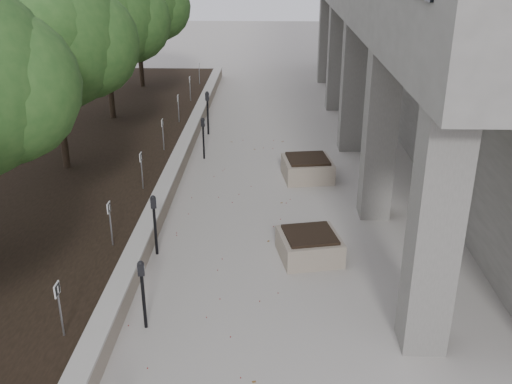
# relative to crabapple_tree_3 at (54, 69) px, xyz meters

# --- Properties ---
(ground) EXTENTS (90.00, 90.00, 0.00)m
(ground) POSITION_rel_crabapple_tree_3_xyz_m (4.80, -8.00, -3.12)
(ground) COLOR #ABA69D
(ground) RESTS_ON ground
(retaining_wall) EXTENTS (0.39, 26.00, 0.50)m
(retaining_wall) POSITION_rel_crabapple_tree_3_xyz_m (2.97, 1.00, -2.87)
(retaining_wall) COLOR #A0927F
(retaining_wall) RESTS_ON ground
(planting_bed) EXTENTS (7.00, 26.00, 0.40)m
(planting_bed) POSITION_rel_crabapple_tree_3_xyz_m (-0.70, 1.00, -2.92)
(planting_bed) COLOR black
(planting_bed) RESTS_ON ground
(crabapple_tree_3) EXTENTS (4.60, 4.00, 5.44)m
(crabapple_tree_3) POSITION_rel_crabapple_tree_3_xyz_m (0.00, 0.00, 0.00)
(crabapple_tree_3) COLOR #28531F
(crabapple_tree_3) RESTS_ON planting_bed
(crabapple_tree_4) EXTENTS (4.60, 4.00, 5.44)m
(crabapple_tree_4) POSITION_rel_crabapple_tree_3_xyz_m (0.00, 5.00, 0.00)
(crabapple_tree_4) COLOR #28531F
(crabapple_tree_4) RESTS_ON planting_bed
(crabapple_tree_5) EXTENTS (4.60, 4.00, 5.44)m
(crabapple_tree_5) POSITION_rel_crabapple_tree_3_xyz_m (0.00, 10.00, 0.00)
(crabapple_tree_5) COLOR #28531F
(crabapple_tree_5) RESTS_ON planting_bed
(parking_sign_2) EXTENTS (0.04, 0.22, 0.96)m
(parking_sign_2) POSITION_rel_crabapple_tree_3_xyz_m (2.45, -7.50, -2.24)
(parking_sign_2) COLOR black
(parking_sign_2) RESTS_ON planting_bed
(parking_sign_3) EXTENTS (0.04, 0.22, 0.96)m
(parking_sign_3) POSITION_rel_crabapple_tree_3_xyz_m (2.45, -4.50, -2.24)
(parking_sign_3) COLOR black
(parking_sign_3) RESTS_ON planting_bed
(parking_sign_4) EXTENTS (0.04, 0.22, 0.96)m
(parking_sign_4) POSITION_rel_crabapple_tree_3_xyz_m (2.45, -1.50, -2.24)
(parking_sign_4) COLOR black
(parking_sign_4) RESTS_ON planting_bed
(parking_sign_5) EXTENTS (0.04, 0.22, 0.96)m
(parking_sign_5) POSITION_rel_crabapple_tree_3_xyz_m (2.45, 1.50, -2.24)
(parking_sign_5) COLOR black
(parking_sign_5) RESTS_ON planting_bed
(parking_sign_6) EXTENTS (0.04, 0.22, 0.96)m
(parking_sign_6) POSITION_rel_crabapple_tree_3_xyz_m (2.45, 4.50, -2.24)
(parking_sign_6) COLOR black
(parking_sign_6) RESTS_ON planting_bed
(parking_sign_7) EXTENTS (0.04, 0.22, 0.96)m
(parking_sign_7) POSITION_rel_crabapple_tree_3_xyz_m (2.45, 7.50, -2.24)
(parking_sign_7) COLOR black
(parking_sign_7) RESTS_ON planting_bed
(parking_sign_8) EXTENTS (0.04, 0.22, 0.96)m
(parking_sign_8) POSITION_rel_crabapple_tree_3_xyz_m (2.45, 10.50, -2.24)
(parking_sign_8) COLOR black
(parking_sign_8) RESTS_ON planting_bed
(parking_meter_2) EXTENTS (0.14, 0.11, 1.32)m
(parking_meter_2) POSITION_rel_crabapple_tree_3_xyz_m (3.57, -6.71, -2.46)
(parking_meter_2) COLOR black
(parking_meter_2) RESTS_ON ground
(parking_meter_3) EXTENTS (0.16, 0.13, 1.37)m
(parking_meter_3) POSITION_rel_crabapple_tree_3_xyz_m (3.27, -4.14, -2.44)
(parking_meter_3) COLOR black
(parking_meter_3) RESTS_ON ground
(parking_meter_4) EXTENTS (0.15, 0.12, 1.31)m
(parking_meter_4) POSITION_rel_crabapple_tree_3_xyz_m (3.61, 1.88, -2.47)
(parking_meter_4) COLOR black
(parking_meter_4) RESTS_ON ground
(parking_meter_5) EXTENTS (0.15, 0.11, 1.52)m
(parking_meter_5) POSITION_rel_crabapple_tree_3_xyz_m (3.48, 4.38, -2.36)
(parking_meter_5) COLOR black
(parking_meter_5) RESTS_ON ground
(planter_front) EXTENTS (1.44, 1.44, 0.57)m
(planter_front) POSITION_rel_crabapple_tree_3_xyz_m (6.52, -4.18, -2.84)
(planter_front) COLOR #A0927F
(planter_front) RESTS_ON ground
(planter_back) EXTENTS (1.49, 1.49, 0.62)m
(planter_back) POSITION_rel_crabapple_tree_3_xyz_m (6.71, 0.35, -2.81)
(planter_back) COLOR #A0927F
(planter_back) RESTS_ON ground
(berry_scatter) EXTENTS (3.30, 14.10, 0.02)m
(berry_scatter) POSITION_rel_crabapple_tree_3_xyz_m (4.70, -3.00, -3.11)
(berry_scatter) COLOR maroon
(berry_scatter) RESTS_ON ground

